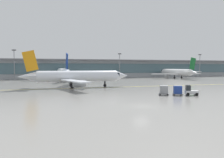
{
  "coord_description": "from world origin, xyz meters",
  "views": [
    {
      "loc": [
        -14.61,
        -30.37,
        5.93
      ],
      "look_at": [
        1.81,
        19.66,
        3.0
      ],
      "focal_mm": 35.88,
      "sensor_mm": 36.0,
      "label": 1
    }
  ],
  "objects": [
    {
      "name": "taxiway_centreline_stripe",
      "position": [
        -4.01,
        30.84,
        0.0
      ],
      "size": [
        109.95,
        4.13,
        0.01
      ],
      "primitive_type": "cube",
      "rotation": [
        0.0,
        0.0,
        -0.03
      ],
      "color": "yellow",
      "rests_on": "ground_plane"
    },
    {
      "name": "cargo_dolly_trailing",
      "position": [
        10.21,
        10.47,
        1.05
      ],
      "size": [
        2.59,
        2.36,
        1.94
      ],
      "rotation": [
        0.0,
        0.0,
        -0.46
      ],
      "color": "#595B60",
      "rests_on": "ground_plane"
    },
    {
      "name": "apron_light_mast_2",
      "position": [
        25.36,
        78.75,
        7.05
      ],
      "size": [
        1.8,
        0.36,
        12.75
      ],
      "color": "gray",
      "rests_on": "ground_plane"
    },
    {
      "name": "gate_airplane_1",
      "position": [
        -4.58,
        68.07,
        3.35
      ],
      "size": [
        31.38,
        33.63,
        11.17
      ],
      "rotation": [
        0.0,
        0.0,
        1.58
      ],
      "color": "white",
      "rests_on": "ground_plane"
    },
    {
      "name": "apron_light_mast_3",
      "position": [
        73.73,
        76.46,
        7.19
      ],
      "size": [
        1.8,
        0.36,
        13.02
      ],
      "color": "gray",
      "rests_on": "ground_plane"
    },
    {
      "name": "cargo_dolly_lead",
      "position": [
        12.73,
        9.23,
        1.05
      ],
      "size": [
        2.59,
        2.36,
        1.94
      ],
      "rotation": [
        0.0,
        0.0,
        -0.46
      ],
      "color": "#595B60",
      "rests_on": "ground_plane"
    },
    {
      "name": "terminal_concourse",
      "position": [
        0.0,
        85.67,
        4.92
      ],
      "size": [
        217.79,
        11.0,
        9.6
      ],
      "color": "#9EA3A8",
      "rests_on": "ground_plane"
    },
    {
      "name": "ground_plane",
      "position": [
        0.0,
        0.0,
        0.0
      ],
      "size": [
        400.0,
        400.0,
        0.0
      ],
      "primitive_type": "plane",
      "color": "gray"
    },
    {
      "name": "apron_light_mast_1",
      "position": [
        -25.04,
        79.44,
        7.48
      ],
      "size": [
        1.8,
        0.36,
        13.59
      ],
      "color": "gray",
      "rests_on": "ground_plane"
    },
    {
      "name": "baggage_tug",
      "position": [
        15.05,
        8.09,
        0.89
      ],
      "size": [
        2.95,
        2.47,
        2.1
      ],
      "rotation": [
        0.0,
        0.0,
        -0.46
      ],
      "color": "silver",
      "rests_on": "ground_plane"
    },
    {
      "name": "taxiing_regional_jet",
      "position": [
        -4.42,
        32.85,
        3.11
      ],
      "size": [
        31.24,
        29.07,
        10.36
      ],
      "rotation": [
        0.0,
        0.0,
        -0.03
      ],
      "color": "silver",
      "rests_on": "ground_plane"
    },
    {
      "name": "gate_airplane_2",
      "position": [
        51.35,
        66.39,
        3.05
      ],
      "size": [
        28.58,
        30.65,
        10.18
      ],
      "rotation": [
        0.0,
        0.0,
        1.58
      ],
      "color": "white",
      "rests_on": "ground_plane"
    }
  ]
}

